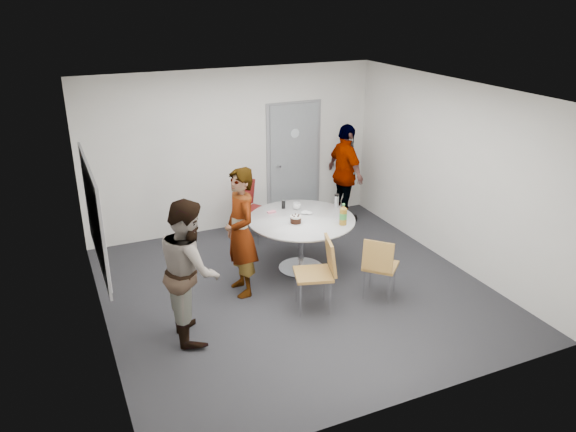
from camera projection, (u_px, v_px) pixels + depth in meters
name	position (u px, v px, depth m)	size (l,w,h in m)	color
floor	(296.00, 290.00, 7.72)	(5.00, 5.00, 0.00)	#232327
ceiling	(297.00, 92.00, 6.71)	(5.00, 5.00, 0.00)	silver
wall_back	(233.00, 151.00, 9.33)	(5.00, 5.00, 0.00)	silver
wall_left	(94.00, 229.00, 6.27)	(5.00, 5.00, 0.00)	silver
wall_right	(452.00, 174.00, 8.16)	(5.00, 5.00, 0.00)	silver
wall_front	(411.00, 285.00, 5.10)	(5.00, 5.00, 0.00)	silver
door	(294.00, 162.00, 9.85)	(1.02, 0.17, 2.12)	slate
whiteboard	(94.00, 214.00, 6.42)	(0.04, 1.90, 1.25)	gray
table	(303.00, 226.00, 8.06)	(1.54, 1.54, 1.11)	silver
chair_near_left	(321.00, 267.00, 7.08)	(0.61, 0.57, 0.97)	olive
chair_near_right	(379.00, 263.00, 7.31)	(0.61, 0.61, 0.88)	olive
chair_far	(251.00, 205.00, 9.15)	(0.63, 0.65, 0.95)	maroon
person_main	(241.00, 233.00, 7.36)	(0.64, 0.42, 1.76)	#A5C6EA
person_left	(190.00, 269.00, 6.44)	(0.83, 0.65, 1.71)	white
person_right	(345.00, 174.00, 9.74)	(1.02, 0.42, 1.74)	black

